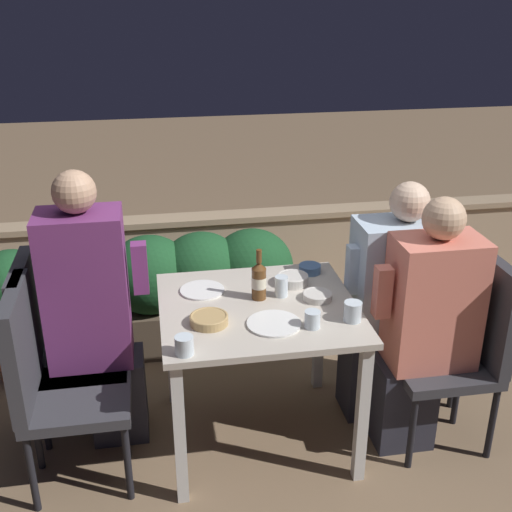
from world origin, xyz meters
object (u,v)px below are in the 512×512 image
(person_coral_top, at_px, (424,327))
(person_blue_shirt, at_px, (394,303))
(chair_left_near, at_px, (49,373))
(chair_left_far, at_px, (52,342))
(person_purple_stripe, at_px, (95,312))
(chair_right_far, at_px, (432,311))
(chair_right_near, at_px, (465,337))
(potted_plant, at_px, (15,302))
(beer_bottle, at_px, (259,280))

(person_coral_top, relative_size, person_blue_shirt, 1.01)
(chair_left_near, relative_size, chair_left_far, 1.00)
(chair_left_near, bearing_deg, person_purple_stripe, 54.38)
(chair_right_far, height_order, person_blue_shirt, person_blue_shirt)
(person_coral_top, bearing_deg, chair_right_near, 0.00)
(person_coral_top, height_order, potted_plant, person_coral_top)
(chair_left_near, distance_m, chair_right_near, 1.90)
(chair_left_near, bearing_deg, person_blue_shirt, 8.54)
(chair_left_far, relative_size, person_blue_shirt, 0.77)
(chair_left_far, bearing_deg, potted_plant, 114.42)
(chair_right_near, bearing_deg, chair_left_near, 179.42)
(chair_left_far, bearing_deg, beer_bottle, -4.39)
(chair_left_near, bearing_deg, person_coral_top, -0.65)
(chair_left_far, relative_size, potted_plant, 1.24)
(chair_right_far, height_order, potted_plant, chair_right_far)
(person_coral_top, distance_m, chair_right_far, 0.32)
(chair_right_near, xyz_separation_m, person_blue_shirt, (-0.26, 0.27, 0.06))
(chair_right_near, xyz_separation_m, potted_plant, (-2.19, 0.90, -0.08))
(chair_right_near, bearing_deg, person_coral_top, 180.00)
(chair_left_near, distance_m, person_blue_shirt, 1.66)
(person_purple_stripe, bearing_deg, person_coral_top, -10.82)
(chair_left_far, bearing_deg, person_blue_shirt, -0.70)
(chair_right_far, height_order, beer_bottle, beer_bottle)
(chair_right_far, distance_m, beer_bottle, 0.95)
(chair_left_far, bearing_deg, chair_right_near, -8.50)
(person_coral_top, xyz_separation_m, potted_plant, (-1.98, 0.90, -0.16))
(person_purple_stripe, relative_size, chair_right_far, 1.44)
(potted_plant, bearing_deg, person_blue_shirt, -18.06)
(chair_left_far, height_order, chair_right_near, same)
(chair_left_near, distance_m, beer_bottle, 1.01)
(chair_left_near, bearing_deg, chair_left_far, 93.49)
(person_purple_stripe, distance_m, person_blue_shirt, 1.45)
(person_purple_stripe, bearing_deg, beer_bottle, -5.58)
(chair_right_near, bearing_deg, beer_bottle, 167.41)
(chair_left_near, height_order, beer_bottle, beer_bottle)
(chair_right_far, bearing_deg, chair_left_far, 179.38)
(person_coral_top, relative_size, potted_plant, 1.63)
(chair_left_far, bearing_deg, person_purple_stripe, 0.00)
(beer_bottle, bearing_deg, chair_right_near, -12.59)
(chair_left_near, relative_size, person_purple_stripe, 0.70)
(chair_left_near, distance_m, chair_right_far, 1.87)
(chair_left_far, bearing_deg, person_coral_top, -9.53)
(chair_left_near, relative_size, beer_bottle, 3.88)
(chair_right_near, relative_size, person_blue_shirt, 0.77)
(person_coral_top, distance_m, beer_bottle, 0.79)
(person_coral_top, bearing_deg, potted_plant, 155.65)
(chair_right_near, distance_m, chair_right_far, 0.27)
(person_blue_shirt, distance_m, potted_plant, 2.04)
(person_purple_stripe, height_order, person_blue_shirt, person_purple_stripe)
(chair_left_far, height_order, person_blue_shirt, person_blue_shirt)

